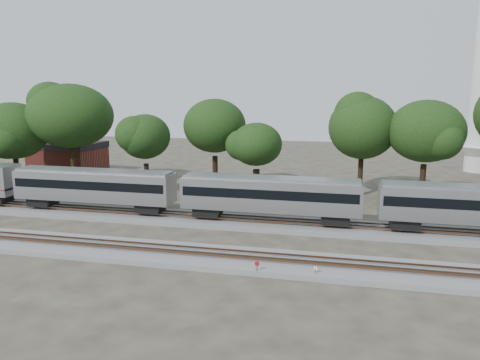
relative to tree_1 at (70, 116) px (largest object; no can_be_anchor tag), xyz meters
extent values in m
plane|color=#383328|center=(27.45, -17.85, -9.48)|extent=(160.00, 160.00, 0.00)
cube|color=slate|center=(27.45, -11.85, -9.28)|extent=(160.00, 5.00, 0.40)
cube|color=brown|center=(27.45, -12.57, -8.83)|extent=(160.00, 0.08, 0.15)
cube|color=brown|center=(27.45, -11.14, -8.83)|extent=(160.00, 0.08, 0.15)
cube|color=slate|center=(27.45, -21.85, -9.28)|extent=(160.00, 5.00, 0.40)
cube|color=brown|center=(27.45, -22.57, -8.83)|extent=(160.00, 0.08, 0.15)
cube|color=brown|center=(27.45, -21.14, -8.83)|extent=(160.00, 0.08, 0.15)
cube|color=#AAACB1|center=(9.85, -11.85, -6.39)|extent=(17.11, 2.95, 2.95)
cube|color=black|center=(9.85, -11.85, -6.10)|extent=(16.52, 3.00, 0.89)
cube|color=gray|center=(9.85, -11.85, -4.87)|extent=(16.72, 2.36, 0.34)
cube|color=black|center=(3.65, -11.85, -8.31)|extent=(2.56, 2.16, 0.89)
cube|color=black|center=(16.05, -11.85, -8.31)|extent=(2.56, 2.16, 0.89)
cube|color=#AAACB1|center=(28.35, -11.85, -6.39)|extent=(17.11, 2.95, 2.95)
cube|color=black|center=(28.35, -11.85, -6.10)|extent=(16.52, 3.00, 0.89)
cube|color=gray|center=(28.35, -11.85, -4.87)|extent=(16.72, 2.36, 0.34)
cube|color=black|center=(22.16, -11.85, -8.31)|extent=(2.56, 2.16, 0.89)
cube|color=black|center=(34.55, -11.85, -8.31)|extent=(2.56, 2.16, 0.89)
cube|color=black|center=(40.66, -11.85, -8.31)|extent=(2.56, 2.16, 0.89)
cylinder|color=#512D19|center=(29.46, -24.20, -8.99)|extent=(0.07, 0.07, 0.98)
cylinder|color=red|center=(29.46, -24.20, -8.55)|extent=(0.35, 0.04, 0.35)
cylinder|color=#512D19|center=(33.50, -23.70, -9.08)|extent=(0.05, 0.05, 0.80)
cylinder|color=silver|center=(33.50, -23.70, -8.72)|extent=(0.28, 0.13, 0.29)
cube|color=#512D19|center=(32.19, -23.30, -9.33)|extent=(0.55, 0.39, 0.30)
cone|color=silver|center=(55.69, 25.06, -7.47)|extent=(6.44, 6.44, 4.02)
cube|color=maroon|center=(-6.55, 8.85, -7.47)|extent=(10.70, 8.01, 4.02)
cube|color=black|center=(-6.55, 8.85, -5.01)|extent=(10.92, 8.23, 0.90)
cylinder|color=black|center=(-7.46, -1.63, -7.44)|extent=(0.70, 0.70, 4.08)
ellipsoid|color=black|center=(-7.46, -1.63, -1.91)|extent=(7.69, 7.69, 6.53)
cylinder|color=black|center=(0.00, 0.00, -6.92)|extent=(0.70, 0.70, 5.12)
ellipsoid|color=black|center=(0.00, 0.00, 0.02)|extent=(9.65, 9.65, 8.20)
cylinder|color=black|center=(11.28, -1.93, -7.53)|extent=(0.70, 0.70, 3.90)
ellipsoid|color=black|center=(11.28, -1.93, -2.23)|extent=(7.36, 7.36, 6.26)
cylinder|color=black|center=(18.91, 2.23, -7.23)|extent=(0.70, 0.70, 4.51)
ellipsoid|color=black|center=(18.91, 2.23, -1.11)|extent=(8.50, 8.50, 7.22)
cylinder|color=black|center=(24.89, -0.86, -7.72)|extent=(0.70, 0.70, 3.52)
ellipsoid|color=black|center=(24.89, -0.86, -2.94)|extent=(6.64, 6.64, 5.65)
cylinder|color=black|center=(37.06, 3.47, -7.23)|extent=(0.70, 0.70, 4.51)
ellipsoid|color=black|center=(37.06, 3.47, -1.10)|extent=(8.51, 8.51, 7.23)
cylinder|color=black|center=(44.00, 1.58, -7.26)|extent=(0.70, 0.70, 4.44)
ellipsoid|color=black|center=(44.00, 1.58, -1.23)|extent=(8.38, 8.38, 7.12)
camera|label=1|loc=(35.21, -54.78, 3.60)|focal=35.00mm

